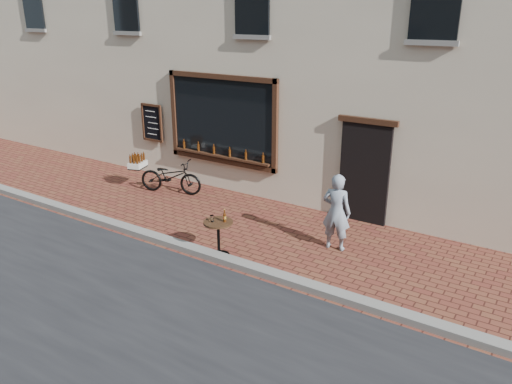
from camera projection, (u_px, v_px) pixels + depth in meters
The scene contains 5 objects.
ground at pixel (196, 259), 9.39m from camera, with size 90.00×90.00×0.00m, color maroon.
kerb at pixel (203, 252), 9.53m from camera, with size 90.00×0.25×0.12m, color slate.
cargo_bicycle at pixel (169, 176), 12.71m from camera, with size 1.99×1.05×0.94m.
bistro_table at pixel (219, 232), 9.35m from camera, with size 0.56×0.56×0.96m.
pedestrian at pixel (336, 212), 9.59m from camera, with size 0.56×0.37×1.53m, color gray.
Camera 1 is at (5.52, -6.43, 4.40)m, focal length 35.00 mm.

